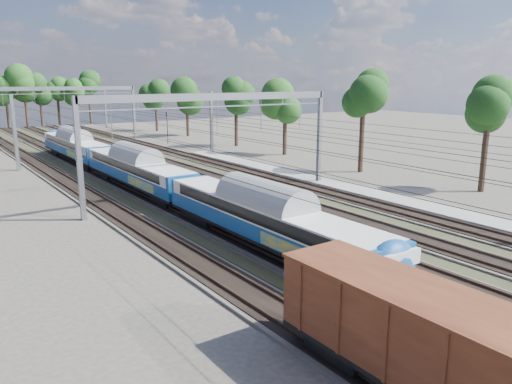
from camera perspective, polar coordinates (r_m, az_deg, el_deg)
track_bed at (r=56.39m, az=-12.13°, el=2.24°), size 21.00×130.00×0.34m
platform at (r=43.57m, az=16.41°, el=-0.98°), size 3.00×70.00×0.30m
catenary at (r=62.89m, az=-14.90°, el=8.95°), size 25.65×130.00×9.00m
tree_belt at (r=105.61m, az=-19.85°, el=10.91°), size 39.60×97.89×11.39m
emu_train at (r=46.76m, az=-13.36°, el=3.00°), size 2.86×60.53×4.18m
freight_boxcar at (r=16.20m, az=23.54°, el=-17.58°), size 2.90×13.99×3.61m
worker at (r=96.21m, az=-19.52°, el=6.46°), size 0.57×0.67×1.56m
signal_near at (r=82.36m, az=-19.92°, el=7.28°), size 0.34×0.31×5.27m
signal_far at (r=81.75m, az=-10.12°, el=7.70°), size 0.36×0.34×5.05m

